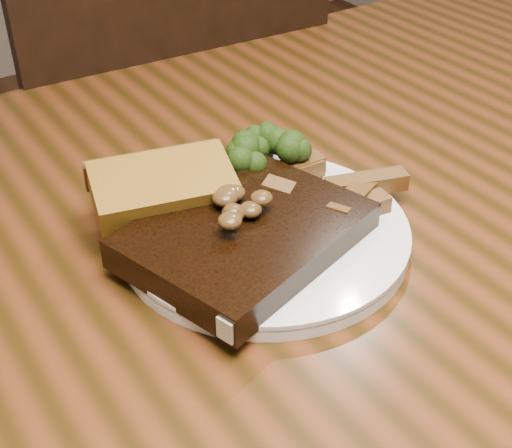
# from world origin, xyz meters

# --- Properties ---
(dining_table) EXTENTS (1.60, 0.90, 0.75)m
(dining_table) POSITION_xyz_m (0.00, 0.00, 0.66)
(dining_table) COLOR #502510
(dining_table) RESTS_ON ground
(chair_far) EXTENTS (0.49, 0.49, 0.98)m
(chair_far) POSITION_xyz_m (0.19, 0.57, 0.54)
(chair_far) COLOR black
(chair_far) RESTS_ON ground
(plate) EXTENTS (0.28, 0.28, 0.01)m
(plate) POSITION_xyz_m (0.02, 0.02, 0.76)
(plate) COLOR white
(plate) RESTS_ON dining_table
(steak) EXTENTS (0.22, 0.19, 0.03)m
(steak) POSITION_xyz_m (-0.01, 0.01, 0.78)
(steak) COLOR black
(steak) RESTS_ON plate
(steak_bone) EXTENTS (0.16, 0.06, 0.02)m
(steak_bone) POSITION_xyz_m (-0.01, -0.06, 0.77)
(steak_bone) COLOR #BDB592
(steak_bone) RESTS_ON plate
(mushroom_pile) EXTENTS (0.06, 0.06, 0.03)m
(mushroom_pile) POSITION_xyz_m (-0.01, 0.02, 0.80)
(mushroom_pile) COLOR #4F3419
(mushroom_pile) RESTS_ON steak
(garlic_bread) EXTENTS (0.14, 0.09, 0.03)m
(garlic_bread) POSITION_xyz_m (-0.04, 0.08, 0.78)
(garlic_bread) COLOR #9A661C
(garlic_bread) RESTS_ON plate
(potato_wedges) EXTENTS (0.10, 0.10, 0.02)m
(potato_wedges) POSITION_xyz_m (0.09, 0.04, 0.77)
(potato_wedges) COLOR brown
(potato_wedges) RESTS_ON plate
(broccoli_cluster) EXTENTS (0.08, 0.08, 0.04)m
(broccoli_cluster) POSITION_xyz_m (0.06, 0.09, 0.78)
(broccoli_cluster) COLOR #22390D
(broccoli_cluster) RESTS_ON plate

